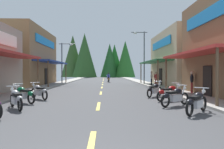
# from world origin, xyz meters

# --- Properties ---
(ground) EXTENTS (10.22, 77.32, 0.10)m
(ground) POSITION_xyz_m (0.00, 23.66, -0.05)
(ground) COLOR #424244
(sidewalk_left) EXTENTS (2.00, 77.32, 0.12)m
(sidewalk_left) POSITION_xyz_m (-6.11, 23.66, 0.06)
(sidewalk_left) COLOR #9E9991
(sidewalk_left) RESTS_ON ground
(sidewalk_right) EXTENTS (2.00, 77.32, 0.12)m
(sidewalk_right) POSITION_xyz_m (6.11, 23.66, 0.06)
(sidewalk_right) COLOR #9E9991
(sidewalk_right) RESTS_ON ground
(centerline_dashes) EXTENTS (0.16, 52.30, 0.01)m
(centerline_dashes) POSITION_xyz_m (0.00, 27.07, 0.01)
(centerline_dashes) COLOR #E0C64C
(centerline_dashes) RESTS_ON ground
(storefront_left_far) EXTENTS (8.02, 10.99, 6.93)m
(storefront_left_far) POSITION_xyz_m (-10.19, 23.19, 3.47)
(storefront_left_far) COLOR olive
(storefront_left_far) RESTS_ON ground
(storefront_right_far) EXTENTS (8.77, 10.71, 6.50)m
(storefront_right_far) POSITION_xyz_m (10.56, 21.75, 3.25)
(storefront_right_far) COLOR tan
(storefront_right_far) RESTS_ON ground
(streetlamp_left) EXTENTS (2.12, 0.30, 5.58)m
(streetlamp_left) POSITION_xyz_m (-5.16, 25.14, 3.69)
(streetlamp_left) COLOR #474C51
(streetlamp_left) RESTS_ON ground
(streetlamp_right) EXTENTS (2.12, 0.30, 6.98)m
(streetlamp_right) POSITION_xyz_m (5.21, 24.01, 4.47)
(streetlamp_right) COLOR #474C51
(streetlamp_right) RESTS_ON ground
(motorcycle_parked_right_0) EXTENTS (1.58, 1.59, 1.04)m
(motorcycle_parked_right_0) POSITION_xyz_m (4.05, 5.53, 0.49)
(motorcycle_parked_right_0) COLOR black
(motorcycle_parked_right_0) RESTS_ON ground
(motorcycle_parked_right_1) EXTENTS (1.84, 1.27, 1.04)m
(motorcycle_parked_right_1) POSITION_xyz_m (3.80, 7.36, 0.49)
(motorcycle_parked_right_1) COLOR black
(motorcycle_parked_right_1) RESTS_ON ground
(motorcycle_parked_right_2) EXTENTS (1.90, 1.17, 1.04)m
(motorcycle_parked_right_2) POSITION_xyz_m (4.10, 9.14, 0.49)
(motorcycle_parked_right_2) COLOR black
(motorcycle_parked_right_2) RESTS_ON ground
(motorcycle_parked_right_3) EXTENTS (1.46, 1.69, 1.04)m
(motorcycle_parked_right_3) POSITION_xyz_m (3.70, 11.09, 0.49)
(motorcycle_parked_right_3) COLOR black
(motorcycle_parked_right_3) RESTS_ON ground
(motorcycle_parked_left_1) EXTENTS (1.32, 1.80, 1.04)m
(motorcycle_parked_left_1) POSITION_xyz_m (-3.73, 6.81, 0.49)
(motorcycle_parked_left_1) COLOR black
(motorcycle_parked_left_1) RESTS_ON ground
(motorcycle_parked_left_2) EXTENTS (1.77, 1.36, 1.04)m
(motorcycle_parked_left_2) POSITION_xyz_m (-4.11, 8.60, 0.49)
(motorcycle_parked_left_2) COLOR black
(motorcycle_parked_left_2) RESTS_ON ground
(motorcycle_parked_left_3) EXTENTS (1.55, 1.61, 1.04)m
(motorcycle_parked_left_3) POSITION_xyz_m (-3.76, 10.12, 0.49)
(motorcycle_parked_left_3) COLOR black
(motorcycle_parked_left_3) RESTS_ON ground
(rider_cruising_lead) EXTENTS (0.61, 2.14, 1.57)m
(rider_cruising_lead) POSITION_xyz_m (0.90, 29.92, 0.66)
(rider_cruising_lead) COLOR black
(rider_cruising_lead) RESTS_ON ground
(pedestrian_by_shop) EXTENTS (0.38, 0.53, 1.76)m
(pedestrian_by_shop) POSITION_xyz_m (5.73, 20.76, 1.03)
(pedestrian_by_shop) COLOR black
(pedestrian_by_shop) RESTS_ON ground
(pedestrian_browsing) EXTENTS (0.57, 0.26, 1.70)m
(pedestrian_browsing) POSITION_xyz_m (6.25, 20.56, 0.99)
(pedestrian_browsing) COLOR maroon
(pedestrian_browsing) RESTS_ON ground
(pedestrian_waiting) EXTENTS (0.40, 0.52, 1.75)m
(pedestrian_waiting) POSITION_xyz_m (6.79, 12.29, 1.02)
(pedestrian_waiting) COLOR maroon
(pedestrian_waiting) RESTS_ON ground
(treeline_backdrop) EXTENTS (23.67, 11.21, 13.51)m
(treeline_backdrop) POSITION_xyz_m (-1.93, 61.51, 6.04)
(treeline_backdrop) COLOR #2F4F23
(treeline_backdrop) RESTS_ON ground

